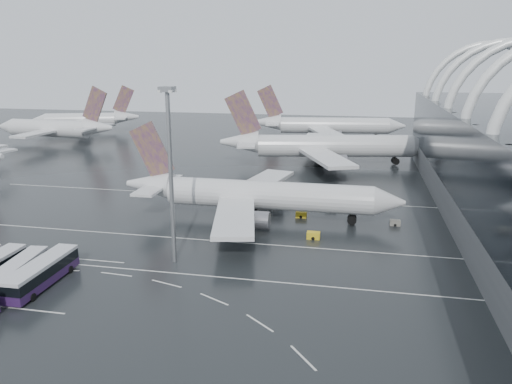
% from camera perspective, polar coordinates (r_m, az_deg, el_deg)
% --- Properties ---
extents(ground, '(420.00, 420.00, 0.00)m').
position_cam_1_polar(ground, '(75.55, -7.93, -8.62)').
color(ground, black).
rests_on(ground, ground).
extents(lane_marking_near, '(120.00, 0.25, 0.01)m').
position_cam_1_polar(lane_marking_near, '(73.83, -8.45, -9.22)').
color(lane_marking_near, silver).
rests_on(lane_marking_near, ground).
extents(lane_marking_mid, '(120.00, 0.25, 0.01)m').
position_cam_1_polar(lane_marking_mid, '(86.09, -5.29, -5.52)').
color(lane_marking_mid, silver).
rests_on(lane_marking_mid, ground).
extents(lane_marking_far, '(120.00, 0.25, 0.01)m').
position_cam_1_polar(lane_marking_far, '(111.85, -1.15, -0.60)').
color(lane_marking_far, silver).
rests_on(lane_marking_far, ground).
extents(bus_bay_line_north, '(28.00, 0.25, 0.01)m').
position_cam_1_polar(bus_bay_line_north, '(86.20, -23.27, -6.71)').
color(bus_bay_line_north, silver).
rests_on(bus_bay_line_north, ground).
extents(airliner_main, '(54.20, 47.77, 18.43)m').
position_cam_1_polar(airliner_main, '(95.88, -0.17, -0.40)').
color(airliner_main, silver).
rests_on(airliner_main, ground).
extents(airliner_gate_b, '(62.07, 55.03, 21.62)m').
position_cam_1_polar(airliner_gate_b, '(146.46, 7.73, 5.18)').
color(airliner_gate_b, silver).
rests_on(airliner_gate_b, ground).
extents(airliner_gate_c, '(57.78, 52.83, 20.58)m').
position_cam_1_polar(airliner_gate_c, '(194.08, 8.01, 7.49)').
color(airliner_gate_c, silver).
rests_on(airliner_gate_c, ground).
extents(jet_remote_mid, '(48.02, 38.67, 20.94)m').
position_cam_1_polar(jet_remote_mid, '(196.53, -21.86, 6.73)').
color(jet_remote_mid, silver).
rests_on(jet_remote_mid, ground).
extents(jet_remote_far, '(43.48, 35.37, 19.31)m').
position_cam_1_polar(jet_remote_far, '(224.94, -18.67, 7.83)').
color(jet_remote_far, silver).
rests_on(jet_remote_far, ground).
extents(bus_row_near_c, '(4.14, 12.58, 3.04)m').
position_cam_1_polar(bus_row_near_c, '(77.17, -25.57, -8.17)').
color(bus_row_near_c, '#2E133C').
rests_on(bus_row_near_c, ground).
extents(bus_row_near_d, '(3.47, 13.90, 3.41)m').
position_cam_1_polar(bus_row_near_d, '(74.81, -23.29, -8.46)').
color(bus_row_near_d, '#2E133C').
rests_on(bus_row_near_d, ground).
extents(floodlight_mast, '(2.02, 2.02, 26.33)m').
position_cam_1_polar(floodlight_mast, '(73.53, -9.81, 4.18)').
color(floodlight_mast, gray).
rests_on(floodlight_mast, ground).
extents(gse_cart_belly_a, '(2.23, 1.32, 1.22)m').
position_cam_1_polar(gse_cart_belly_a, '(86.83, 6.58, -4.95)').
color(gse_cart_belly_a, gold).
rests_on(gse_cart_belly_a, ground).
extents(gse_cart_belly_b, '(2.16, 1.28, 1.18)m').
position_cam_1_polar(gse_cart_belly_b, '(104.40, 8.57, -1.58)').
color(gse_cart_belly_b, slate).
rests_on(gse_cart_belly_b, ground).
extents(gse_cart_belly_d, '(1.90, 1.12, 1.04)m').
position_cam_1_polar(gse_cart_belly_d, '(96.54, 15.61, -3.41)').
color(gse_cart_belly_d, slate).
rests_on(gse_cart_belly_d, ground).
extents(gse_cart_belly_e, '(2.11, 1.25, 1.15)m').
position_cam_1_polar(gse_cart_belly_e, '(98.05, 5.20, -2.57)').
color(gse_cart_belly_e, gold).
rests_on(gse_cart_belly_e, ground).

